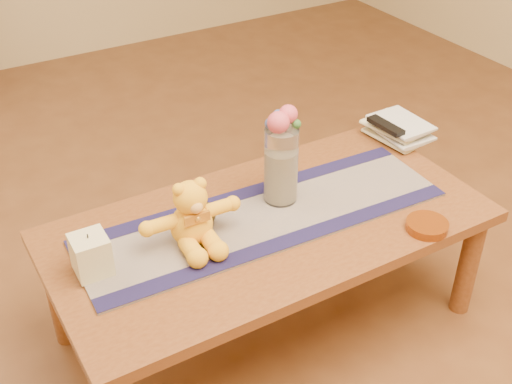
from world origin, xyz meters
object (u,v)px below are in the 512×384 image
pillar_candle (91,255)px  amber_dish (427,226)px  tv_remote (386,126)px  teddy_bear (191,213)px  glass_vase (281,165)px  bronze_ball (205,213)px  book_bottom (382,142)px

pillar_candle → amber_dish: pillar_candle is taller
tv_remote → pillar_candle: bearing=-176.8°
amber_dish → pillar_candle: bearing=161.1°
teddy_bear → pillar_candle: size_ratio=2.50×
glass_vase → bronze_ball: size_ratio=3.66×
glass_vase → book_bottom: size_ratio=1.17×
bronze_ball → amber_dish: (0.58, -0.37, -0.03)m
teddy_bear → pillar_candle: bearing=-179.7°
teddy_bear → pillar_candle: 0.31m
teddy_bear → book_bottom: (0.88, 0.17, -0.10)m
pillar_candle → glass_vase: size_ratio=0.46×
glass_vase → amber_dish: 0.50m
pillar_candle → book_bottom: bearing=7.5°
teddy_bear → glass_vase: (0.35, 0.05, 0.03)m
teddy_bear → book_bottom: 0.90m
pillar_candle → book_bottom: 1.20m
tv_remote → amber_dish: 0.53m
teddy_bear → bronze_ball: bearing=40.7°
glass_vase → tv_remote: (0.53, 0.11, -0.05)m
book_bottom → teddy_bear: bearing=-175.9°
pillar_candle → tv_remote: pillar_candle is taller
pillar_candle → amber_dish: size_ratio=0.91×
pillar_candle → glass_vase: (0.66, 0.04, 0.07)m
book_bottom → amber_dish: bearing=-121.2°
tv_remote → book_bottom: bearing=90.0°
book_bottom → amber_dish: amber_dish is taller
teddy_bear → bronze_ball: (0.07, 0.06, -0.07)m
teddy_bear → book_bottom: teddy_bear is taller
pillar_candle → teddy_bear: bearing=-2.4°
glass_vase → pillar_candle: bearing=-176.8°
teddy_bear → tv_remote: teddy_bear is taller
glass_vase → tv_remote: bearing=11.6°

